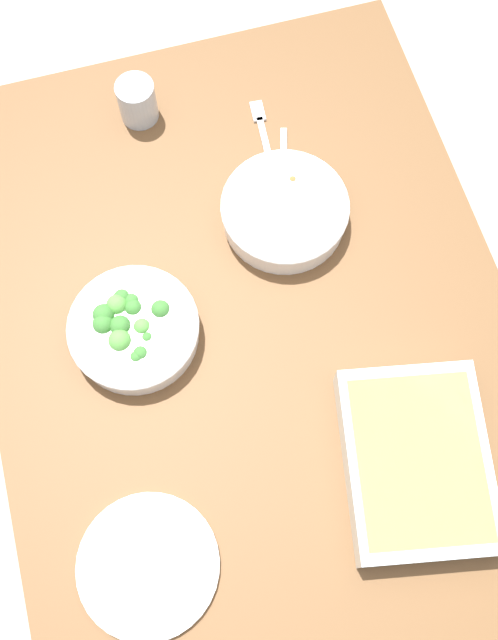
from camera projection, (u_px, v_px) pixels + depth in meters
ground_plane at (249, 415)px, 1.97m from camera, size 6.00×6.00×0.00m
dining_table at (249, 337)px, 1.36m from camera, size 1.20×0.90×0.74m
stew_bowl at (285, 211)px, 1.31m from camera, size 0.23×0.23×0.06m
broccoli_bowl at (133, 329)px, 1.24m from camera, size 0.22×0.22×0.07m
baking_dish at (416, 461)px, 1.16m from camera, size 0.34×0.27×0.06m
drink_cup at (138, 103)px, 1.38m from camera, size 0.07×0.07×0.08m
side_plate at (148, 566)px, 1.13m from camera, size 0.22×0.22×0.01m
spoon_by_stew at (284, 180)px, 1.37m from camera, size 0.17×0.07×0.01m
fork_on_table at (263, 134)px, 1.40m from camera, size 0.18×0.03×0.01m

